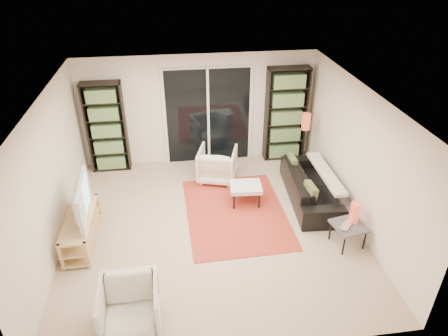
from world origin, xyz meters
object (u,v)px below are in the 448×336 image
Objects in this scene: tv_stand at (81,229)px; armchair_front at (130,307)px; sofa at (311,186)px; ottoman at (246,188)px; floor_lamp at (305,128)px; bookshelf_left at (107,128)px; armchair_back at (217,164)px; bookshelf_right at (286,115)px; side_table at (349,227)px.

armchair_front reaches higher than tv_stand.
sofa is 3.27× the size of ottoman.
sofa is at bearing -1.51° from ottoman.
floor_lamp is (1.46, 1.12, 0.63)m from ottoman.
bookshelf_left is 1.50× the size of floor_lamp.
bookshelf_left reaches higher than armchair_back.
floor_lamp is (0.27, -0.58, -0.07)m from bookshelf_right.
armchair_front is (0.92, -1.83, 0.09)m from tv_stand.
armchair_back is 1.33× the size of side_table.
armchair_back is at bearing -154.82° from bookshelf_right.
armchair_front is 1.24× the size of ottoman.
bookshelf_right is 1.62× the size of floor_lamp.
floor_lamp reaches higher than ottoman.
floor_lamp is at bearing -65.52° from bookshelf_right.
floor_lamp is at bearing 37.51° from ottoman.
tv_stand is at bearing 171.21° from side_table.
side_table is 0.45× the size of floor_lamp.
bookshelf_left reaches higher than armchair_front.
ottoman is (-1.26, 0.03, 0.05)m from sofa.
armchair_front is 1.33× the size of side_table.
bookshelf_right is 3.19m from side_table.
sofa reaches higher than tv_stand.
floor_lamp is at bearing 23.00° from tv_stand.
floor_lamp is at bearing -5.67° from sofa.
armchair_front is at bearing -63.33° from tv_stand.
bookshelf_right is 1.89m from sofa.
side_table is (4.10, -3.10, -0.62)m from bookshelf_left.
armchair_front reaches higher than ottoman.
armchair_back is at bearing 34.08° from tv_stand.
armchair_front is (-3.17, -4.26, -0.70)m from bookshelf_right.
floor_lamp is at bearing 45.31° from armchair_front.
ottoman is (0.42, -0.94, -0.00)m from armchair_back.
tv_stand is at bearing 50.46° from armchair_back.
sofa is at bearing 36.28° from armchair_front.
bookshelf_left is at bearing -2.39° from armchair_back.
tv_stand is 4.78m from floor_lamp.
armchair_back is 0.59× the size of floor_lamp.
floor_lamp reaches higher than side_table.
bookshelf_right reaches higher than side_table.
tv_stand is at bearing -95.54° from bookshelf_left.
bookshelf_left reaches higher than sofa.
floor_lamp is (1.88, 0.18, 0.63)m from armchair_back.
sofa is at bearing 97.49° from side_table.
bookshelf_right is at bearing 6.28° from sofa.
armchair_front is (0.68, -4.26, -0.63)m from bookshelf_left.
floor_lamp reaches higher than armchair_front.
armchair_back is at bearing 63.88° from sofa.
armchair_back is 1.00× the size of armchair_front.
armchair_front is at bearing -127.73° from ottoman.
bookshelf_left is 4.36m from armchair_front.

